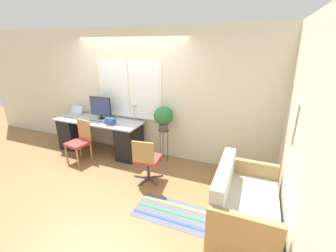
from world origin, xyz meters
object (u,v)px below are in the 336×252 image
book_stack (111,121)px  office_chair_swivel (147,159)px  monitor (100,107)px  desk_lamp (134,108)px  laptop (74,114)px  couch_loveseat (242,207)px  potted_plant (163,116)px  desk_chair_wooden (80,140)px  mouse (105,123)px  keyboard (95,122)px  plant_stand (164,135)px

book_stack → office_chair_swivel: 1.30m
monitor → desk_lamp: size_ratio=1.26×
laptop → couch_loveseat: laptop is taller
couch_loveseat → potted_plant: potted_plant is taller
desk_chair_wooden → potted_plant: 1.84m
couch_loveseat → book_stack: bearing=69.8°
mouse → desk_chair_wooden: size_ratio=0.07×
mouse → potted_plant: potted_plant is taller
desk_lamp → couch_loveseat: 2.82m
desk_chair_wooden → potted_plant: potted_plant is taller
mouse → keyboard: bearing=-176.2°
monitor → mouse: (0.28, -0.25, -0.25)m
book_stack → desk_lamp: bearing=34.6°
book_stack → potted_plant: potted_plant is taller
keyboard → book_stack: book_stack is taller
mouse → potted_plant: (1.25, 0.27, 0.21)m
monitor → book_stack: (0.45, -0.26, -0.19)m
laptop → monitor: 0.77m
desk_chair_wooden → potted_plant: bearing=29.7°
book_stack → monitor: bearing=149.8°
keyboard → mouse: bearing=3.8°
laptop → plant_stand: (2.26, 0.08, -0.23)m
keyboard → couch_loveseat: (3.21, -1.01, -0.47)m
keyboard → plant_stand: size_ratio=0.47×
keyboard → couch_loveseat: bearing=-17.5°
laptop → office_chair_swivel: size_ratio=0.38×
plant_stand → potted_plant: (-0.00, -0.00, 0.41)m
plant_stand → mouse: bearing=-167.9°
monitor → laptop: bearing=-174.9°
desk_chair_wooden → plant_stand: 1.77m
potted_plant → office_chair_swivel: bearing=-88.2°
laptop → plant_stand: bearing=2.1°
desk_chair_wooden → plant_stand: desk_chair_wooden is taller
mouse → couch_loveseat: size_ratio=0.04×
monitor → desk_chair_wooden: size_ratio=0.62×
mouse → office_chair_swivel: office_chair_swivel is taller
keyboard → potted_plant: potted_plant is taller
monitor → plant_stand: (1.53, 0.02, -0.45)m
desk_chair_wooden → office_chair_swivel: desk_chair_wooden is taller
laptop → book_stack: bearing=-9.3°
laptop → mouse: laptop is taller
office_chair_swivel → potted_plant: potted_plant is taller
desk_lamp → desk_chair_wooden: (-0.97, -0.65, -0.63)m
desk_chair_wooden → office_chair_swivel: 1.68m
desk_lamp → office_chair_swivel: (0.70, -0.84, -0.64)m
book_stack → couch_loveseat: size_ratio=0.17×
couch_loveseat → plant_stand: bearing=52.7°
mouse → desk_chair_wooden: 0.63m
monitor → couch_loveseat: monitor is taller
keyboard → plant_stand: keyboard is taller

